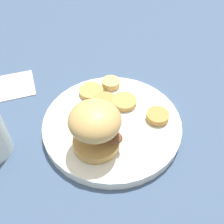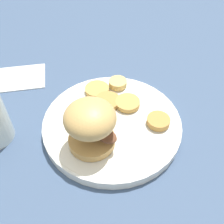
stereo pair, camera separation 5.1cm
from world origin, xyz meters
name	(u,v)px [view 2 (the right image)]	position (x,y,z in m)	size (l,w,h in m)	color
ground_plane	(112,127)	(0.00, 0.00, 0.00)	(4.00, 4.00, 0.00)	#3D5170
dinner_plate	(112,124)	(0.00, 0.00, 0.01)	(0.28, 0.28, 0.02)	white
sandwich	(91,123)	(-0.03, -0.06, 0.07)	(0.10, 0.11, 0.10)	tan
potato_round_0	(158,121)	(0.09, 0.01, 0.03)	(0.05, 0.05, 0.01)	#BC8942
potato_round_1	(93,107)	(-0.05, 0.03, 0.03)	(0.05, 0.05, 0.01)	tan
potato_round_2	(97,90)	(-0.05, 0.08, 0.03)	(0.05, 0.05, 0.01)	tan
potato_round_3	(108,101)	(-0.02, 0.05, 0.03)	(0.05, 0.05, 0.01)	#BC8942
potato_round_4	(128,103)	(0.02, 0.05, 0.03)	(0.05, 0.05, 0.01)	tan
potato_round_5	(118,83)	(-0.01, 0.11, 0.03)	(0.04, 0.04, 0.01)	#DBB766
napkin	(15,78)	(-0.27, 0.11, 0.00)	(0.15, 0.10, 0.01)	white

